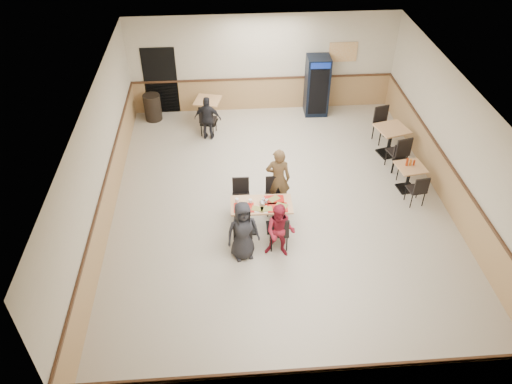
{
  "coord_description": "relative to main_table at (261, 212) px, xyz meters",
  "views": [
    {
      "loc": [
        -1.28,
        -9.1,
        7.71
      ],
      "look_at": [
        -0.63,
        -0.5,
        0.93
      ],
      "focal_mm": 35.0,
      "sensor_mm": 36.0,
      "label": 1
    }
  ],
  "objects": [
    {
      "name": "diner_woman_right",
      "position": [
        0.32,
        -0.83,
        0.17
      ],
      "size": [
        0.74,
        0.64,
        1.32
      ],
      "primitive_type": "imported",
      "rotation": [
        0.0,
        0.0,
        -0.25
      ],
      "color": "maroon",
      "rests_on": "ground"
    },
    {
      "name": "back_table",
      "position": [
        -1.18,
        4.87,
        0.03
      ],
      "size": [
        0.88,
        0.88,
        0.77
      ],
      "rotation": [
        0.0,
        0.0,
        -0.24
      ],
      "color": "black",
      "rests_on": "ground"
    },
    {
      "name": "ground",
      "position": [
        0.52,
        0.67,
        -0.48
      ],
      "size": [
        10.0,
        10.0,
        0.0
      ],
      "primitive_type": "plane",
      "color": "beige",
      "rests_on": "ground"
    },
    {
      "name": "lone_diner",
      "position": [
        -1.18,
        4.0,
        0.17
      ],
      "size": [
        0.81,
        0.47,
        1.3
      ],
      "primitive_type": "imported",
      "rotation": [
        0.0,
        0.0,
        2.93
      ],
      "color": "black",
      "rests_on": "ground"
    },
    {
      "name": "main_chairs",
      "position": [
        -0.05,
        0.0,
        -0.02
      ],
      "size": [
        1.24,
        1.62,
        0.92
      ],
      "rotation": [
        0.0,
        0.0,
        -0.02
      ],
      "color": "black",
      "rests_on": "ground"
    },
    {
      "name": "diner_man_opposite",
      "position": [
        0.46,
        0.81,
        0.31
      ],
      "size": [
        0.62,
        0.44,
        1.59
      ],
      "primitive_type": "imported",
      "rotation": [
        0.0,
        0.0,
        3.04
      ],
      "color": "brown",
      "rests_on": "ground"
    },
    {
      "name": "side_table_near_chair_north",
      "position": [
        3.77,
        1.76,
        -0.05
      ],
      "size": [
        0.46,
        0.46,
        0.88
      ],
      "primitive_type": null,
      "rotation": [
        0.0,
        0.0,
        0.14
      ],
      "color": "black",
      "rests_on": "ground"
    },
    {
      "name": "diner_woman_left",
      "position": [
        -0.46,
        -0.81,
        0.22
      ],
      "size": [
        0.77,
        0.59,
        1.42
      ],
      "primitive_type": "imported",
      "rotation": [
        0.0,
        0.0,
        0.22
      ],
      "color": "black",
      "rests_on": "ground"
    },
    {
      "name": "side_table_near",
      "position": [
        3.77,
        1.2,
        -0.02
      ],
      "size": [
        0.73,
        0.73,
        0.69
      ],
      "rotation": [
        0.0,
        0.0,
        0.14
      ],
      "color": "black",
      "rests_on": "ground"
    },
    {
      "name": "room_shell",
      "position": [
        2.29,
        3.22,
        0.09
      ],
      "size": [
        10.0,
        10.0,
        10.0
      ],
      "color": "silver",
      "rests_on": "ground"
    },
    {
      "name": "tabletop_clutter",
      "position": [
        0.01,
        -0.06,
        0.27
      ],
      "size": [
        1.2,
        0.6,
        0.12
      ],
      "rotation": [
        0.0,
        0.0,
        -0.02
      ],
      "color": "red",
      "rests_on": "main_table"
    },
    {
      "name": "side_table_far",
      "position": [
        3.75,
        2.8,
        0.06
      ],
      "size": [
        0.94,
        0.94,
        0.82
      ],
      "rotation": [
        0.0,
        0.0,
        0.26
      ],
      "color": "black",
      "rests_on": "ground"
    },
    {
      "name": "side_table_near_chair_south",
      "position": [
        3.77,
        0.65,
        -0.05
      ],
      "size": [
        0.46,
        0.46,
        0.88
      ],
      "primitive_type": null,
      "rotation": [
        0.0,
        0.0,
        3.28
      ],
      "color": "black",
      "rests_on": "ground"
    },
    {
      "name": "main_table",
      "position": [
        0.0,
        0.0,
        0.0
      ],
      "size": [
        1.37,
        0.71,
        0.73
      ],
      "rotation": [
        0.0,
        0.0,
        -0.02
      ],
      "color": "black",
      "rests_on": "ground"
    },
    {
      "name": "back_table_chair_lone",
      "position": [
        -1.18,
        4.26,
        0.01
      ],
      "size": [
        0.55,
        0.55,
        0.98
      ],
      "primitive_type": null,
      "rotation": [
        0.0,
        0.0,
        2.9
      ],
      "color": "black",
      "rests_on": "ground"
    },
    {
      "name": "side_table_far_chair_south",
      "position": [
        3.75,
        2.14,
        0.04
      ],
      "size": [
        0.59,
        0.59,
        1.04
      ],
      "primitive_type": null,
      "rotation": [
        0.0,
        0.0,
        3.4
      ],
      "color": "black",
      "rests_on": "ground"
    },
    {
      "name": "side_table_far_chair_north",
      "position": [
        3.75,
        3.46,
        0.04
      ],
      "size": [
        0.59,
        0.59,
        1.04
      ],
      "primitive_type": null,
      "rotation": [
        0.0,
        0.0,
        0.26
      ],
      "color": "black",
      "rests_on": "ground"
    },
    {
      "name": "condiment_caddy",
      "position": [
        3.74,
        1.25,
        0.3
      ],
      "size": [
        0.23,
        0.06,
        0.2
      ],
      "color": "#9D2C0B",
      "rests_on": "side_table_near"
    },
    {
      "name": "pepsi_cooler",
      "position": [
        2.14,
        5.27,
        0.43
      ],
      "size": [
        0.71,
        0.72,
        1.82
      ],
      "rotation": [
        0.0,
        0.0,
        -0.02
      ],
      "color": "black",
      "rests_on": "ground"
    },
    {
      "name": "trash_bin",
      "position": [
        -2.87,
        5.22,
        -0.08
      ],
      "size": [
        0.51,
        0.51,
        0.81
      ],
      "primitive_type": "cylinder",
      "color": "black",
      "rests_on": "ground"
    }
  ]
}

